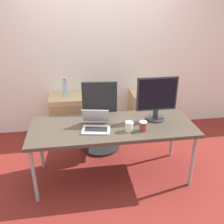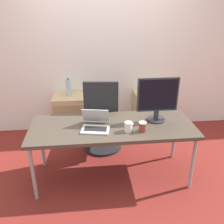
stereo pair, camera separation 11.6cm
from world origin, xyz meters
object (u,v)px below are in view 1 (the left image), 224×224
at_px(cabinet_left, 67,116).
at_px(cabinet_right, 146,111).
at_px(office_chair, 100,124).
at_px(coffee_cup_white, 129,126).
at_px(mouse, 133,123).
at_px(monitor, 157,98).
at_px(coffee_cup_brown, 143,126).
at_px(laptop_center, 96,125).
at_px(water_bottle, 65,88).

distance_m(cabinet_left, cabinet_right, 1.28).
xyz_separation_m(office_chair, coffee_cup_white, (0.24, -0.77, 0.34)).
distance_m(office_chair, cabinet_right, 0.96).
relative_size(office_chair, mouse, 18.50).
distance_m(office_chair, monitor, 0.99).
xyz_separation_m(cabinet_right, coffee_cup_brown, (-0.42, -1.30, 0.43)).
bearing_deg(coffee_cup_brown, cabinet_right, 71.99).
height_order(cabinet_right, laptop_center, laptop_center).
height_order(laptop_center, monitor, monitor).
relative_size(water_bottle, monitor, 0.53).
distance_m(office_chair, coffee_cup_white, 0.88).
bearing_deg(cabinet_right, coffee_cup_white, -114.14).
bearing_deg(cabinet_right, office_chair, -148.03).
bearing_deg(office_chair, monitor, -41.28).
distance_m(cabinet_left, mouse, 1.44).
distance_m(office_chair, mouse, 0.77).
xyz_separation_m(office_chair, coffee_cup_brown, (0.39, -0.79, 0.34)).
relative_size(office_chair, cabinet_right, 1.64).
bearing_deg(cabinet_left, coffee_cup_brown, -56.49).
height_order(water_bottle, laptop_center, water_bottle).
height_order(office_chair, laptop_center, office_chair).
distance_m(office_chair, cabinet_left, 0.70).
xyz_separation_m(laptop_center, coffee_cup_white, (0.35, -0.11, 0.01)).
height_order(monitor, coffee_cup_brown, monitor).
bearing_deg(mouse, coffee_cup_brown, -63.01).
xyz_separation_m(water_bottle, coffee_cup_brown, (0.86, -1.30, -0.03)).
relative_size(cabinet_left, monitor, 1.27).
bearing_deg(water_bottle, coffee_cup_brown, -56.54).
distance_m(cabinet_right, laptop_center, 1.55).
distance_m(mouse, coffee_cup_brown, 0.18).
height_order(monitor, coffee_cup_white, monitor).
height_order(cabinet_right, water_bottle, water_bottle).
bearing_deg(office_chair, coffee_cup_brown, -63.61).
xyz_separation_m(cabinet_right, monitor, (-0.20, -1.04, 0.64)).
bearing_deg(office_chair, coffee_cup_white, -72.84).
relative_size(monitor, mouse, 8.85).
bearing_deg(laptop_center, water_bottle, 106.85).
xyz_separation_m(cabinet_right, mouse, (-0.50, -1.14, 0.39)).
bearing_deg(laptop_center, monitor, 10.06).
bearing_deg(coffee_cup_brown, cabinet_left, 123.51).
relative_size(office_chair, water_bottle, 3.98).
relative_size(water_bottle, coffee_cup_brown, 2.52).
height_order(cabinet_left, water_bottle, water_bottle).
xyz_separation_m(water_bottle, mouse, (0.78, -1.15, -0.07)).
bearing_deg(coffee_cup_brown, water_bottle, 123.46).
relative_size(office_chair, laptop_center, 3.05).
relative_size(cabinet_right, laptop_center, 1.86).
bearing_deg(coffee_cup_white, office_chair, 107.16).
distance_m(monitor, coffee_cup_white, 0.49).
height_order(cabinet_left, coffee_cup_white, coffee_cup_white).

